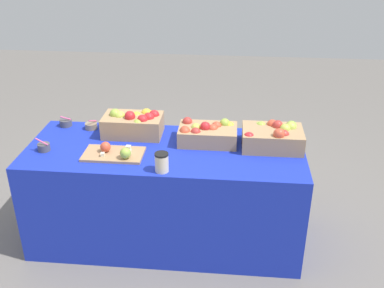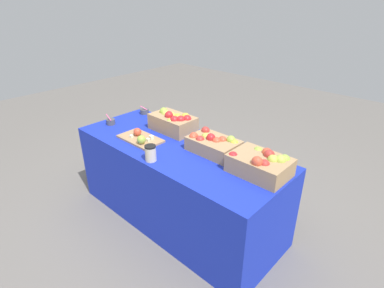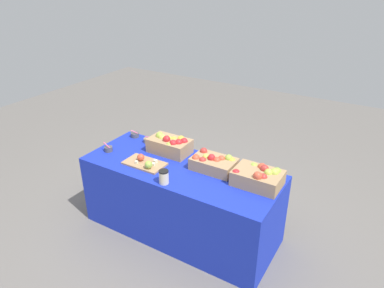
{
  "view_description": "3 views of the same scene",
  "coord_description": "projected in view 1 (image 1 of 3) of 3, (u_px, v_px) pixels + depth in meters",
  "views": [
    {
      "loc": [
        0.45,
        -2.74,
        2.16
      ],
      "look_at": [
        0.19,
        -0.04,
        0.8
      ],
      "focal_mm": 42.58,
      "sensor_mm": 36.0,
      "label": 1
    },
    {
      "loc": [
        1.65,
        -1.59,
        1.88
      ],
      "look_at": [
        0.19,
        -0.02,
        0.83
      ],
      "focal_mm": 28.65,
      "sensor_mm": 36.0,
      "label": 2
    },
    {
      "loc": [
        1.58,
        -2.4,
        2.39
      ],
      "look_at": [
        0.14,
        -0.02,
        1.03
      ],
      "focal_mm": 32.91,
      "sensor_mm": 36.0,
      "label": 3
    }
  ],
  "objects": [
    {
      "name": "apple_crate_left",
      "position": [
        273.0,
        136.0,
        3.1
      ],
      "size": [
        0.41,
        0.29,
        0.18
      ],
      "color": "tan",
      "rests_on": "table"
    },
    {
      "name": "table",
      "position": [
        166.0,
        194.0,
        3.28
      ],
      "size": [
        1.9,
        0.76,
        0.74
      ],
      "primitive_type": "cube",
      "color": "#192DB7",
      "rests_on": "ground_plane"
    },
    {
      "name": "sample_bowl_near",
      "position": [
        66.0,
        123.0,
        3.43
      ],
      "size": [
        0.09,
        0.09,
        0.09
      ],
      "color": "#4C4C51",
      "rests_on": "table"
    },
    {
      "name": "sample_bowl_mid",
      "position": [
        44.0,
        147.0,
        3.07
      ],
      "size": [
        0.09,
        0.08,
        0.1
      ],
      "color": "#4C4C51",
      "rests_on": "table"
    },
    {
      "name": "apple_crate_middle",
      "position": [
        207.0,
        133.0,
        3.16
      ],
      "size": [
        0.4,
        0.26,
        0.16
      ],
      "color": "tan",
      "rests_on": "table"
    },
    {
      "name": "sample_bowl_far",
      "position": [
        91.0,
        126.0,
        3.38
      ],
      "size": [
        0.09,
        0.09,
        0.09
      ],
      "color": "gray",
      "rests_on": "table"
    },
    {
      "name": "cutting_board_front",
      "position": [
        115.0,
        153.0,
        3.0
      ],
      "size": [
        0.4,
        0.23,
        0.09
      ],
      "color": "tan",
      "rests_on": "table"
    },
    {
      "name": "coffee_cup",
      "position": [
        162.0,
        162.0,
        2.8
      ],
      "size": [
        0.09,
        0.09,
        0.13
      ],
      "color": "beige",
      "rests_on": "table"
    },
    {
      "name": "apple_crate_right",
      "position": [
        134.0,
        123.0,
        3.26
      ],
      "size": [
        0.42,
        0.25,
        0.2
      ],
      "color": "tan",
      "rests_on": "table"
    },
    {
      "name": "ground_plane",
      "position": [
        167.0,
        235.0,
        3.44
      ],
      "size": [
        10.0,
        10.0,
        0.0
      ],
      "primitive_type": "plane",
      "color": "slate"
    }
  ]
}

